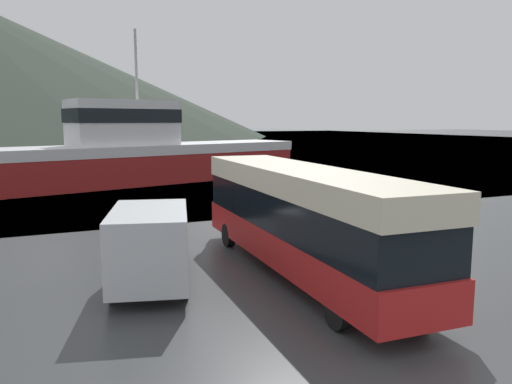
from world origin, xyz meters
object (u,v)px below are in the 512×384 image
at_px(tour_bus, 301,215).
at_px(fishing_boat, 148,152).
at_px(storage_bin, 304,221).
at_px(delivery_van, 151,243).

distance_m(tour_bus, fishing_boat, 25.79).
bearing_deg(storage_bin, delivery_van, -151.01).
distance_m(delivery_van, fishing_boat, 25.40).
bearing_deg(storage_bin, fishing_boat, 96.99).
height_order(delivery_van, storage_bin, delivery_van).
bearing_deg(tour_bus, delivery_van, 171.35).
bearing_deg(fishing_boat, storage_bin, -7.80).
relative_size(tour_bus, fishing_boat, 0.48).
xyz_separation_m(delivery_van, storage_bin, (7.49, 4.15, -0.72)).
bearing_deg(delivery_van, storage_bin, 43.89).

